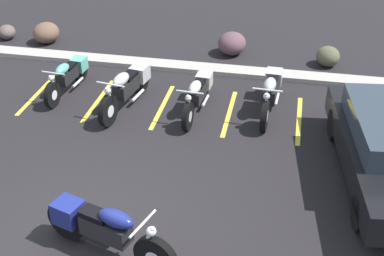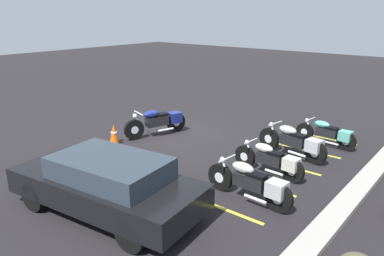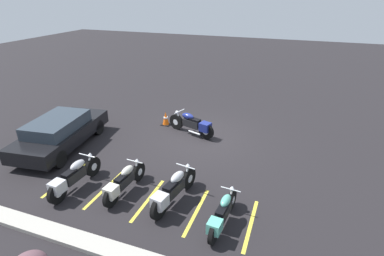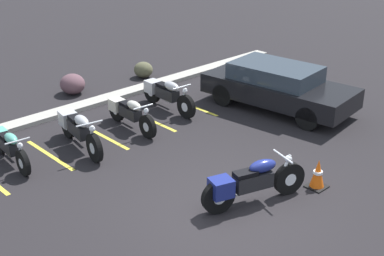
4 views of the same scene
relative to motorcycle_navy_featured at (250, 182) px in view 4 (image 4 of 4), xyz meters
name	(u,v)px [view 4 (image 4 of 4)]	position (x,y,z in m)	size (l,w,h in m)	color
ground	(227,209)	(-0.46, 0.17, -0.49)	(60.00, 60.00, 0.00)	black
motorcycle_navy_featured	(250,182)	(0.00, 0.00, 0.00)	(2.28, 0.99, 0.92)	black
parked_bike_0	(9,145)	(-2.63, 5.01, -0.07)	(0.57, 2.02, 0.79)	black
parked_bike_1	(78,129)	(-1.03, 4.60, -0.01)	(0.77, 2.30, 0.91)	black
parked_bike_2	(129,112)	(0.57, 4.68, -0.06)	(0.59, 2.09, 0.82)	black
parked_bike_3	(166,93)	(2.16, 5.03, -0.02)	(0.63, 2.25, 0.89)	black
car_black	(278,86)	(4.52, 2.88, 0.19)	(2.32, 4.49, 1.29)	black
concrete_curb	(55,114)	(-0.46, 6.77, -0.43)	(18.00, 0.50, 0.12)	#A8A399
landscape_rock_0	(143,70)	(3.48, 7.73, -0.23)	(0.61, 0.65, 0.53)	brown
landscape_rock_2	(73,84)	(0.89, 7.99, -0.18)	(0.83, 0.76, 0.62)	brown
traffic_cone	(318,174)	(1.55, -0.55, -0.19)	(0.40, 0.40, 0.65)	black
stall_line_1	(50,155)	(-1.81, 4.69, -0.49)	(0.10, 2.10, 0.00)	gold
stall_line_2	(104,136)	(-0.26, 4.69, -0.49)	(0.10, 2.10, 0.00)	gold
stall_line_3	(151,120)	(1.29, 4.69, -0.49)	(0.10, 2.10, 0.00)	gold
stall_line_4	(192,106)	(2.84, 4.69, -0.49)	(0.10, 2.10, 0.00)	gold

